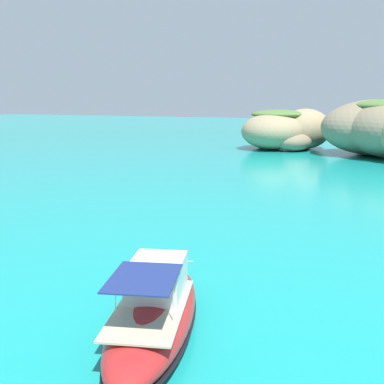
# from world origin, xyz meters

# --- Properties ---
(islet_small) EXTENTS (15.54, 14.87, 6.28)m
(islet_small) POSITION_xyz_m (-7.78, 71.96, 2.95)
(islet_small) COLOR #9E8966
(islet_small) RESTS_ON ground
(motorboat_red) EXTENTS (4.87, 8.50, 2.55)m
(motorboat_red) POSITION_xyz_m (3.47, 12.73, 0.81)
(motorboat_red) COLOR red
(motorboat_red) RESTS_ON ground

